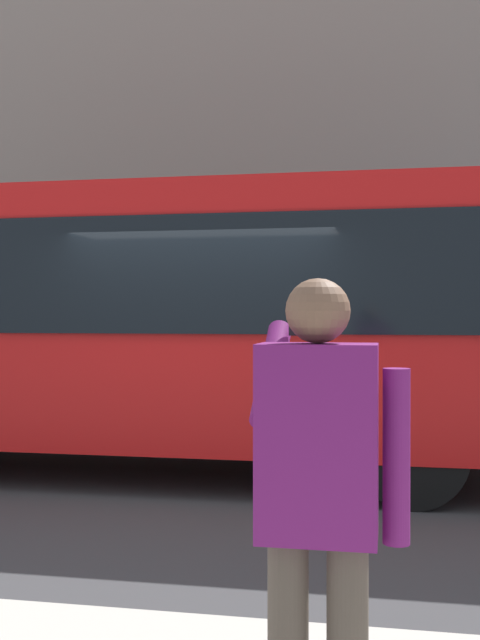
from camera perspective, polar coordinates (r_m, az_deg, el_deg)
The scene contains 4 objects.
ground_plane at distance 7.83m, azimuth -2.09°, elevation -12.34°, with size 60.00×60.00×0.00m, color #38383A.
building_facade_far at distance 14.96m, azimuth 4.10°, elevation 16.96°, with size 28.00×1.55×12.00m.
red_bus at distance 8.59m, azimuth -8.22°, elevation 0.11°, with size 9.05×2.54×3.08m.
pedestrian_photographer at distance 2.68m, azimuth 5.85°, elevation -12.26°, with size 0.53×0.52×1.70m.
Camera 1 is at (-1.72, 7.44, 1.73)m, focal length 43.36 mm.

